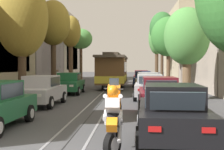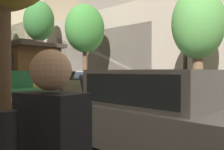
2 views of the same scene
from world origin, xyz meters
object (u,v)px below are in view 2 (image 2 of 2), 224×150
(parked_car_silver_mid_right, at_px, (168,89))
(street_tree_kerb_right_far, at_px, (1,35))
(parked_car_navy_fifth_right, at_px, (37,81))
(street_tree_kerb_right_second, at_px, (198,25))
(street_tree_kerb_right_fourth, at_px, (39,22))
(parked_car_silver_fourth_right, at_px, (85,84))
(parked_car_silver_second_left, at_px, (160,116))
(parked_car_maroon_sixth_right, at_px, (7,80))
(street_tree_kerb_right_mid, at_px, (85,29))
(parked_car_green_mid_left, at_px, (2,92))
(cable_car_trolley, at_px, (10,70))

(parked_car_silver_mid_right, xyz_separation_m, street_tree_kerb_right_far, (2.45, 24.19, 5.09))
(parked_car_navy_fifth_right, relative_size, street_tree_kerb_right_second, 0.78)
(street_tree_kerb_right_second, bearing_deg, street_tree_kerb_right_fourth, 89.81)
(street_tree_kerb_right_far, bearing_deg, street_tree_kerb_right_second, -90.52)
(parked_car_silver_fourth_right, xyz_separation_m, parked_car_navy_fifth_right, (-0.12, 5.55, 0.00))
(street_tree_kerb_right_fourth, bearing_deg, parked_car_silver_mid_right, -98.60)
(parked_car_silver_second_left, bearing_deg, parked_car_maroon_sixth_right, 73.75)
(parked_car_silver_second_left, height_order, parked_car_silver_mid_right, same)
(parked_car_silver_second_left, bearing_deg, street_tree_kerb_right_second, 20.78)
(street_tree_kerb_right_fourth, height_order, street_tree_kerb_right_far, street_tree_kerb_right_far)
(parked_car_silver_second_left, distance_m, parked_car_maroon_sixth_right, 21.27)
(parked_car_silver_second_left, relative_size, parked_car_silver_mid_right, 0.99)
(parked_car_silver_second_left, distance_m, street_tree_kerb_right_mid, 14.73)
(parked_car_green_mid_left, bearing_deg, street_tree_kerb_right_second, -24.98)
(parked_car_green_mid_left, xyz_separation_m, cable_car_trolley, (2.92, 6.01, 0.86))
(street_tree_kerb_right_far, relative_size, cable_car_trolley, 0.91)
(parked_car_silver_mid_right, xyz_separation_m, street_tree_kerb_right_fourth, (2.28, 15.09, 5.39))
(parked_car_silver_second_left, bearing_deg, street_tree_kerb_right_fourth, 66.15)
(parked_car_silver_mid_right, distance_m, cable_car_trolley, 9.88)
(street_tree_kerb_right_second, height_order, street_tree_kerb_right_far, street_tree_kerb_right_far)
(cable_car_trolley, bearing_deg, parked_car_navy_fifth_right, 34.63)
(cable_car_trolley, bearing_deg, parked_car_silver_fourth_right, -49.03)
(parked_car_silver_mid_right, bearing_deg, parked_car_maroon_sixth_right, 89.85)
(parked_car_maroon_sixth_right, height_order, street_tree_kerb_right_mid, street_tree_kerb_right_mid)
(parked_car_navy_fifth_right, distance_m, cable_car_trolley, 3.67)
(street_tree_kerb_right_fourth, relative_size, cable_car_trolley, 0.89)
(parked_car_silver_fourth_right, height_order, street_tree_kerb_right_far, street_tree_kerb_right_far)
(parked_car_silver_second_left, distance_m, street_tree_kerb_right_fourth, 20.96)
(parked_car_green_mid_left, distance_m, street_tree_kerb_right_mid, 10.10)
(parked_car_silver_fourth_right, xyz_separation_m, street_tree_kerb_right_second, (2.06, -6.24, 3.03))
(cable_car_trolley, bearing_deg, parked_car_silver_second_left, -103.23)
(parked_car_green_mid_left, xyz_separation_m, street_tree_kerb_right_mid, (7.97, 4.86, 3.87))
(street_tree_kerb_right_fourth, bearing_deg, parked_car_silver_second_left, -113.85)
(parked_car_silver_second_left, relative_size, cable_car_trolley, 0.48)
(parked_car_silver_second_left, height_order, street_tree_kerb_right_mid, street_tree_kerb_right_mid)
(parked_car_silver_second_left, xyz_separation_m, parked_car_maroon_sixth_right, (5.95, 20.42, 0.00))
(street_tree_kerb_right_fourth, xyz_separation_m, cable_car_trolley, (-5.17, -5.68, -4.53))
(parked_car_green_mid_left, relative_size, street_tree_kerb_right_fourth, 0.54)
(street_tree_kerb_right_second, xyz_separation_m, cable_car_trolley, (-5.12, 9.76, -2.17))
(street_tree_kerb_right_mid, distance_m, street_tree_kerb_right_far, 15.97)
(parked_car_silver_second_left, xyz_separation_m, street_tree_kerb_right_second, (8.14, 3.09, 3.03))
(parked_car_navy_fifth_right, height_order, street_tree_kerb_right_second, street_tree_kerb_right_second)
(parked_car_navy_fifth_right, relative_size, street_tree_kerb_right_far, 0.53)
(parked_car_silver_second_left, height_order, street_tree_kerb_right_far, street_tree_kerb_right_far)
(parked_car_silver_second_left, xyz_separation_m, street_tree_kerb_right_far, (8.36, 27.62, 5.09))
(cable_car_trolley, bearing_deg, parked_car_silver_mid_right, -72.96)
(street_tree_kerb_right_second, distance_m, street_tree_kerb_right_fourth, 15.61)
(street_tree_kerb_right_mid, bearing_deg, street_tree_kerb_right_second, -89.54)
(parked_car_maroon_sixth_right, bearing_deg, cable_car_trolley, -111.14)
(parked_car_navy_fifth_right, relative_size, street_tree_kerb_right_mid, 0.68)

